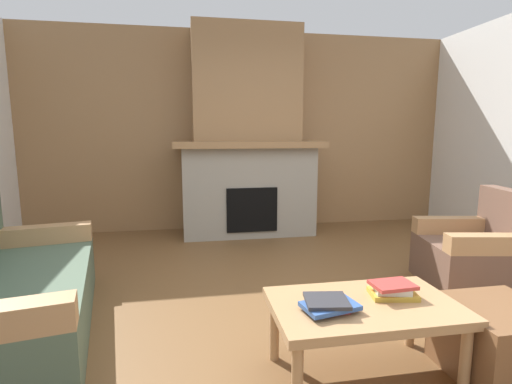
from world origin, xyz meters
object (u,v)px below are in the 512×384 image
object	(u,v)px
coffee_table	(364,312)
ottoman	(498,341)
armchair	(477,254)
fireplace	(247,146)
couch	(9,295)

from	to	relation	value
coffee_table	ottoman	bearing A→B (deg)	-9.40
armchair	ottoman	bearing A→B (deg)	-125.47
fireplace	ottoman	distance (m)	3.57
fireplace	armchair	bearing A→B (deg)	-52.72
couch	coffee_table	bearing A→B (deg)	-20.84
armchair	ottoman	distance (m)	1.38
couch	ottoman	world-z (taller)	couch
coffee_table	ottoman	xyz separation A→B (m)	(0.74, -0.12, -0.18)
ottoman	armchair	bearing A→B (deg)	54.53
couch	coffee_table	distance (m)	2.24
fireplace	coffee_table	bearing A→B (deg)	-87.40
fireplace	coffee_table	world-z (taller)	fireplace
fireplace	ottoman	xyz separation A→B (m)	(0.88, -3.32, -0.96)
couch	armchair	bearing A→B (deg)	3.14
armchair	ottoman	xyz separation A→B (m)	(-0.80, -1.12, -0.09)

